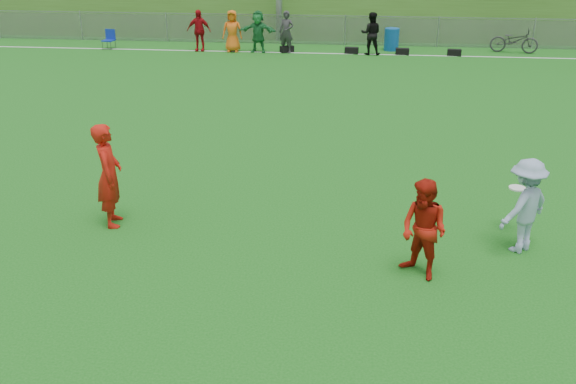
# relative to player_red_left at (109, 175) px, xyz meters

# --- Properties ---
(ground) EXTENTS (120.00, 120.00, 0.00)m
(ground) POSITION_rel_player_red_left_xyz_m (3.79, -1.64, -0.96)
(ground) COLOR #125512
(ground) RESTS_ON ground
(sideline_far) EXTENTS (60.00, 0.10, 0.01)m
(sideline_far) POSITION_rel_player_red_left_xyz_m (3.79, 16.36, -0.96)
(sideline_far) COLOR white
(sideline_far) RESTS_ON ground
(fence) EXTENTS (58.00, 0.06, 1.30)m
(fence) POSITION_rel_player_red_left_xyz_m (3.79, 18.36, -0.31)
(fence) COLOR gray
(fence) RESTS_ON ground
(spectator_row) EXTENTS (8.06, 0.69, 1.69)m
(spectator_row) POSITION_rel_player_red_left_xyz_m (0.75, 16.36, -0.11)
(spectator_row) COLOR #A70B12
(spectator_row) RESTS_ON ground
(gear_bags) EXTENTS (7.44, 0.55, 0.26)m
(gear_bags) POSITION_rel_player_red_left_xyz_m (5.01, 16.46, -0.83)
(gear_bags) COLOR black
(gear_bags) RESTS_ON ground
(player_red_left) EXTENTS (0.62, 0.80, 1.92)m
(player_red_left) POSITION_rel_player_red_left_xyz_m (0.00, 0.00, 0.00)
(player_red_left) COLOR red
(player_red_left) RESTS_ON ground
(player_red_center) EXTENTS (0.99, 0.99, 1.62)m
(player_red_center) POSITION_rel_player_red_left_xyz_m (5.48, -1.31, -0.15)
(player_red_center) COLOR #A8180B
(player_red_center) RESTS_ON ground
(player_blue) EXTENTS (1.19, 1.16, 1.64)m
(player_blue) POSITION_rel_player_red_left_xyz_m (7.22, -0.25, -0.14)
(player_blue) COLOR #8DA6C3
(player_blue) RESTS_ON ground
(frisbee) EXTENTS (0.29, 0.29, 0.03)m
(frisbee) POSITION_rel_player_red_left_xyz_m (7.26, 0.51, -0.14)
(frisbee) COLOR white
(frisbee) RESTS_ON ground
(recycling_bin) EXTENTS (0.79, 0.79, 0.92)m
(recycling_bin) POSITION_rel_player_red_left_xyz_m (5.77, 17.36, -0.50)
(recycling_bin) COLOR #0E4C99
(recycling_bin) RESTS_ON ground
(camp_chair) EXTENTS (0.51, 0.52, 0.81)m
(camp_chair) POSITION_rel_player_red_left_xyz_m (-6.21, 16.38, -0.72)
(camp_chair) COLOR #0E26A0
(camp_chair) RESTS_ON ground
(bicycle) EXTENTS (2.00, 1.00, 1.00)m
(bicycle) POSITION_rel_player_red_left_xyz_m (10.80, 17.36, -0.46)
(bicycle) COLOR #2A2A2C
(bicycle) RESTS_ON ground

